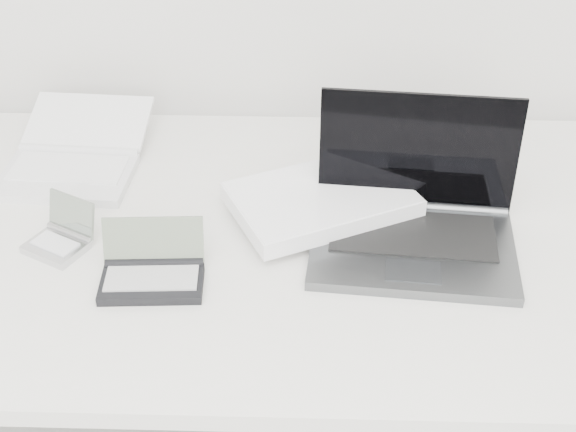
{
  "coord_description": "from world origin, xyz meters",
  "views": [
    {
      "loc": [
        0.0,
        0.47,
        1.54
      ],
      "look_at": [
        -0.03,
        1.51,
        0.79
      ],
      "focal_mm": 50.0,
      "sensor_mm": 36.0,
      "label": 1
    }
  ],
  "objects_px": {
    "netbook_open_white": "(73,160)",
    "palmtop_charcoal": "(152,272)",
    "desk": "(306,253)",
    "laptop_large": "(368,210)"
  },
  "relations": [
    {
      "from": "laptop_large",
      "to": "desk",
      "type": "bearing_deg",
      "value": -166.76
    },
    {
      "from": "desk",
      "to": "palmtop_charcoal",
      "type": "relative_size",
      "value": 9.83
    },
    {
      "from": "desk",
      "to": "palmtop_charcoal",
      "type": "distance_m",
      "value": 0.28
    },
    {
      "from": "desk",
      "to": "palmtop_charcoal",
      "type": "xyz_separation_m",
      "value": [
        -0.24,
        -0.14,
        0.06
      ]
    },
    {
      "from": "desk",
      "to": "palmtop_charcoal",
      "type": "height_order",
      "value": "palmtop_charcoal"
    },
    {
      "from": "desk",
      "to": "netbook_open_white",
      "type": "relative_size",
      "value": 5.02
    },
    {
      "from": "laptop_large",
      "to": "palmtop_charcoal",
      "type": "distance_m",
      "value": 0.37
    },
    {
      "from": "netbook_open_white",
      "to": "palmtop_charcoal",
      "type": "bearing_deg",
      "value": -54.27
    },
    {
      "from": "desk",
      "to": "netbook_open_white",
      "type": "bearing_deg",
      "value": 156.88
    },
    {
      "from": "desk",
      "to": "netbook_open_white",
      "type": "height_order",
      "value": "netbook_open_white"
    }
  ]
}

